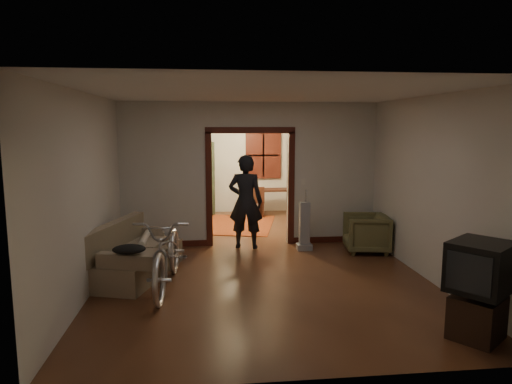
{
  "coord_description": "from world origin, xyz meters",
  "views": [
    {
      "loc": [
        -0.87,
        -8.12,
        2.34
      ],
      "look_at": [
        0.0,
        -0.3,
        1.2
      ],
      "focal_mm": 32.0,
      "sensor_mm": 36.0,
      "label": 1
    }
  ],
  "objects": [
    {
      "name": "globe",
      "position": [
        -1.17,
        3.82,
        1.94
      ],
      "size": [
        0.29,
        0.29,
        0.29
      ],
      "primitive_type": "sphere",
      "color": "#1E5972",
      "rests_on": "locker"
    },
    {
      "name": "tv_stand",
      "position": [
        2.09,
        -3.62,
        0.24
      ],
      "size": [
        0.71,
        0.7,
        0.48
      ],
      "primitive_type": "cube",
      "rotation": [
        0.0,
        0.0,
        0.66
      ],
      "color": "black",
      "rests_on": "floor"
    },
    {
      "name": "sofa",
      "position": [
        -1.97,
        -1.03,
        0.43
      ],
      "size": [
        1.35,
        2.04,
        0.86
      ],
      "primitive_type": "cube",
      "rotation": [
        0.0,
        0.0,
        -0.3
      ],
      "color": "#786A50",
      "rests_on": "floor"
    },
    {
      "name": "jacket",
      "position": [
        -1.92,
        -1.94,
        0.68
      ],
      "size": [
        0.44,
        0.33,
        0.13
      ],
      "primitive_type": "ellipsoid",
      "color": "black",
      "rests_on": "sofa"
    },
    {
      "name": "wall_back",
      "position": [
        0.0,
        4.25,
        1.4
      ],
      "size": [
        5.0,
        0.02,
        2.8
      ],
      "primitive_type": "cube",
      "color": "beige",
      "rests_on": "floor"
    },
    {
      "name": "partition_wall",
      "position": [
        0.0,
        0.75,
        1.4
      ],
      "size": [
        5.0,
        0.14,
        2.8
      ],
      "primitive_type": "cube",
      "color": "beige",
      "rests_on": "floor"
    },
    {
      "name": "crt_tv",
      "position": [
        2.09,
        -3.62,
        0.82
      ],
      "size": [
        0.85,
        0.84,
        0.55
      ],
      "primitive_type": "cube",
      "rotation": [
        0.0,
        0.0,
        0.66
      ],
      "color": "black",
      "rests_on": "tv_stand"
    },
    {
      "name": "door_casing",
      "position": [
        0.0,
        0.75,
        1.1
      ],
      "size": [
        1.74,
        0.2,
        2.32
      ],
      "primitive_type": "cube",
      "color": "#3D140D",
      "rests_on": "floor"
    },
    {
      "name": "armchair",
      "position": [
        2.1,
        -0.07,
        0.36
      ],
      "size": [
        0.89,
        0.87,
        0.71
      ],
      "primitive_type": "imported",
      "rotation": [
        0.0,
        0.0,
        -1.72
      ],
      "color": "brown",
      "rests_on": "floor"
    },
    {
      "name": "ceiling",
      "position": [
        0.0,
        0.0,
        2.8
      ],
      "size": [
        5.0,
        8.5,
        0.01
      ],
      "primitive_type": "cube",
      "color": "white",
      "rests_on": "floor"
    },
    {
      "name": "vacuum",
      "position": [
        0.98,
        0.2,
        0.46
      ],
      "size": [
        0.31,
        0.26,
        0.92
      ],
      "primitive_type": "cube",
      "rotation": [
        0.0,
        0.0,
        -0.13
      ],
      "color": "gray",
      "rests_on": "floor"
    },
    {
      "name": "person",
      "position": [
        -0.12,
        0.47,
        0.9
      ],
      "size": [
        0.74,
        0.57,
        1.81
      ],
      "primitive_type": "imported",
      "rotation": [
        0.0,
        0.0,
        2.92
      ],
      "color": "black",
      "rests_on": "floor"
    },
    {
      "name": "locker",
      "position": [
        -1.17,
        3.82,
        0.96
      ],
      "size": [
        1.08,
        0.79,
        1.93
      ],
      "primitive_type": "cube",
      "rotation": [
        0.0,
        0.0,
        -0.3
      ],
      "color": "#222C1A",
      "rests_on": "floor"
    },
    {
      "name": "wall_right",
      "position": [
        2.5,
        0.0,
        1.4
      ],
      "size": [
        0.02,
        8.5,
        2.8
      ],
      "primitive_type": "cube",
      "color": "beige",
      "rests_on": "floor"
    },
    {
      "name": "desk",
      "position": [
        0.94,
        3.64,
        0.34
      ],
      "size": [
        1.0,
        0.66,
        0.69
      ],
      "primitive_type": "cube",
      "rotation": [
        0.0,
        0.0,
        -0.16
      ],
      "color": "black",
      "rests_on": "floor"
    },
    {
      "name": "bicycle",
      "position": [
        -1.42,
        -1.63,
        0.55
      ],
      "size": [
        0.87,
        2.13,
        1.1
      ],
      "primitive_type": "imported",
      "rotation": [
        0.0,
        0.0,
        -0.07
      ],
      "color": "silver",
      "rests_on": "floor"
    },
    {
      "name": "wall_left",
      "position": [
        -2.5,
        0.0,
        1.4
      ],
      "size": [
        0.02,
        8.5,
        2.8
      ],
      "primitive_type": "cube",
      "color": "beige",
      "rests_on": "floor"
    },
    {
      "name": "desk_chair",
      "position": [
        0.43,
        3.45,
        0.4
      ],
      "size": [
        0.36,
        0.36,
        0.8
      ],
      "primitive_type": "cube",
      "rotation": [
        0.0,
        0.0,
        -0.01
      ],
      "color": "black",
      "rests_on": "floor"
    },
    {
      "name": "chandelier",
      "position": [
        0.0,
        2.5,
        2.35
      ],
      "size": [
        0.24,
        0.24,
        0.24
      ],
      "primitive_type": "sphere",
      "color": "#FFE0A5",
      "rests_on": "ceiling"
    },
    {
      "name": "oriental_rug",
      "position": [
        -0.18,
        2.54,
        0.01
      ],
      "size": [
        2.18,
        2.59,
        0.02
      ],
      "primitive_type": "cube",
      "rotation": [
        0.0,
        0.0,
        -0.22
      ],
      "color": "maroon",
      "rests_on": "floor"
    },
    {
      "name": "floor",
      "position": [
        0.0,
        0.0,
        0.0
      ],
      "size": [
        5.0,
        8.5,
        0.01
      ],
      "primitive_type": "cube",
      "color": "#3D2013",
      "rests_on": "ground"
    },
    {
      "name": "rolled_paper",
      "position": [
        -1.87,
        -0.73,
        0.53
      ],
      "size": [
        0.11,
        0.85,
        0.11
      ],
      "primitive_type": "cylinder",
      "rotation": [
        1.57,
        0.0,
        0.0
      ],
      "color": "beige",
      "rests_on": "sofa"
    },
    {
      "name": "light_switch",
      "position": [
        1.05,
        0.68,
        1.25
      ],
      "size": [
        0.08,
        0.01,
        0.12
      ],
      "primitive_type": "cube",
      "color": "silver",
      "rests_on": "partition_wall"
    },
    {
      "name": "far_window",
      "position": [
        0.7,
        4.21,
        1.55
      ],
      "size": [
        0.98,
        0.06,
        1.28
      ],
      "primitive_type": "cube",
      "color": "black",
      "rests_on": "wall_back"
    }
  ]
}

